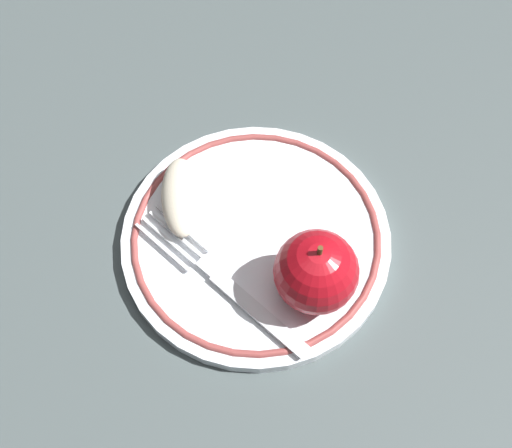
{
  "coord_description": "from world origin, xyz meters",
  "views": [
    {
      "loc": [
        -0.22,
        -0.16,
        0.54
      ],
      "look_at": [
        0.01,
        -0.01,
        0.03
      ],
      "focal_mm": 50.0,
      "sensor_mm": 36.0,
      "label": 1
    }
  ],
  "objects_px": {
    "apple_red_whole": "(316,272)",
    "fork": "(227,285)",
    "apple_slice_front": "(184,193)",
    "plate": "(256,239)"
  },
  "relations": [
    {
      "from": "apple_slice_front",
      "to": "apple_red_whole",
      "type": "bearing_deg",
      "value": -132.7
    },
    {
      "from": "plate",
      "to": "fork",
      "type": "distance_m",
      "value": 0.05
    },
    {
      "from": "apple_red_whole",
      "to": "fork",
      "type": "xyz_separation_m",
      "value": [
        -0.03,
        0.06,
        -0.03
      ]
    },
    {
      "from": "fork",
      "to": "apple_slice_front",
      "type": "bearing_deg",
      "value": -22.11
    },
    {
      "from": "apple_red_whole",
      "to": "fork",
      "type": "height_order",
      "value": "apple_red_whole"
    },
    {
      "from": "apple_slice_front",
      "to": "fork",
      "type": "height_order",
      "value": "apple_slice_front"
    },
    {
      "from": "plate",
      "to": "fork",
      "type": "height_order",
      "value": "fork"
    },
    {
      "from": "plate",
      "to": "apple_slice_front",
      "type": "xyz_separation_m",
      "value": [
        -0.0,
        0.07,
        0.02
      ]
    },
    {
      "from": "apple_red_whole",
      "to": "fork",
      "type": "relative_size",
      "value": 0.42
    },
    {
      "from": "apple_red_whole",
      "to": "fork",
      "type": "distance_m",
      "value": 0.08
    }
  ]
}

